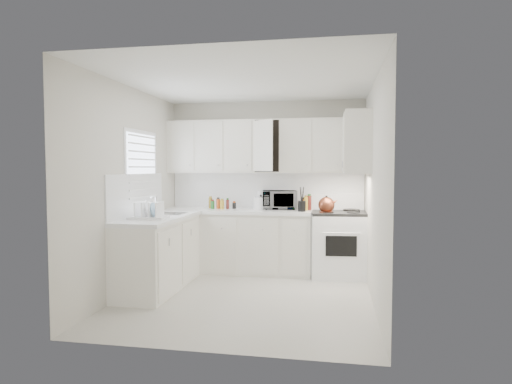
% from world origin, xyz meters
% --- Properties ---
extents(floor, '(3.20, 3.20, 0.00)m').
position_xyz_m(floor, '(0.00, 0.00, 0.00)').
color(floor, beige).
rests_on(floor, ground).
extents(ceiling, '(3.20, 3.20, 0.00)m').
position_xyz_m(ceiling, '(0.00, 0.00, 2.60)').
color(ceiling, white).
rests_on(ceiling, ground).
extents(wall_back, '(3.00, 0.00, 3.00)m').
position_xyz_m(wall_back, '(0.00, 1.60, 1.30)').
color(wall_back, beige).
rests_on(wall_back, ground).
extents(wall_front, '(3.00, 0.00, 3.00)m').
position_xyz_m(wall_front, '(0.00, -1.60, 1.30)').
color(wall_front, beige).
rests_on(wall_front, ground).
extents(wall_left, '(0.00, 3.20, 3.20)m').
position_xyz_m(wall_left, '(-1.50, 0.00, 1.30)').
color(wall_left, beige).
rests_on(wall_left, ground).
extents(wall_right, '(0.00, 3.20, 3.20)m').
position_xyz_m(wall_right, '(1.50, 0.00, 1.30)').
color(wall_right, beige).
rests_on(wall_right, ground).
extents(window_blinds, '(0.06, 0.96, 1.06)m').
position_xyz_m(window_blinds, '(-1.48, 0.35, 1.55)').
color(window_blinds, white).
rests_on(window_blinds, wall_left).
extents(lower_cabinets_back, '(2.22, 0.60, 0.90)m').
position_xyz_m(lower_cabinets_back, '(-0.39, 1.30, 0.45)').
color(lower_cabinets_back, beige).
rests_on(lower_cabinets_back, floor).
extents(lower_cabinets_left, '(0.60, 1.60, 0.90)m').
position_xyz_m(lower_cabinets_left, '(-1.20, 0.20, 0.45)').
color(lower_cabinets_left, beige).
rests_on(lower_cabinets_left, floor).
extents(countertop_back, '(2.24, 0.64, 0.05)m').
position_xyz_m(countertop_back, '(-0.39, 1.29, 0.93)').
color(countertop_back, silver).
rests_on(countertop_back, lower_cabinets_back).
extents(countertop_left, '(0.64, 1.62, 0.05)m').
position_xyz_m(countertop_left, '(-1.19, 0.20, 0.93)').
color(countertop_left, silver).
rests_on(countertop_left, lower_cabinets_left).
extents(backsplash_back, '(2.98, 0.02, 0.55)m').
position_xyz_m(backsplash_back, '(0.00, 1.59, 1.23)').
color(backsplash_back, silver).
rests_on(backsplash_back, wall_back).
extents(backsplash_left, '(0.02, 1.60, 0.55)m').
position_xyz_m(backsplash_left, '(-1.49, 0.20, 1.23)').
color(backsplash_left, silver).
rests_on(backsplash_left, wall_left).
extents(upper_cabinets_back, '(3.00, 0.33, 0.80)m').
position_xyz_m(upper_cabinets_back, '(0.00, 1.44, 1.50)').
color(upper_cabinets_back, beige).
rests_on(upper_cabinets_back, wall_back).
extents(upper_cabinets_right, '(0.33, 0.90, 0.80)m').
position_xyz_m(upper_cabinets_right, '(1.33, 0.82, 1.50)').
color(upper_cabinets_right, beige).
rests_on(upper_cabinets_right, wall_right).
extents(sink, '(0.42, 0.38, 0.30)m').
position_xyz_m(sink, '(-1.19, 0.55, 1.07)').
color(sink, gray).
rests_on(sink, countertop_left).
extents(stove, '(0.84, 0.71, 1.21)m').
position_xyz_m(stove, '(1.12, 1.25, 0.61)').
color(stove, white).
rests_on(stove, floor).
extents(tea_kettle, '(0.29, 0.25, 0.26)m').
position_xyz_m(tea_kettle, '(0.94, 1.09, 1.07)').
color(tea_kettle, maroon).
rests_on(tea_kettle, stove).
extents(frying_pan, '(0.37, 0.47, 0.04)m').
position_xyz_m(frying_pan, '(1.30, 1.41, 0.96)').
color(frying_pan, black).
rests_on(frying_pan, stove).
extents(microwave, '(0.55, 0.36, 0.35)m').
position_xyz_m(microwave, '(0.23, 1.45, 1.12)').
color(microwave, gray).
rests_on(microwave, countertop_back).
extents(rice_cooker, '(0.26, 0.26, 0.22)m').
position_xyz_m(rice_cooker, '(-0.05, 1.38, 1.06)').
color(rice_cooker, white).
rests_on(rice_cooker, countertop_back).
extents(paper_towel, '(0.12, 0.12, 0.27)m').
position_xyz_m(paper_towel, '(-0.06, 1.49, 1.08)').
color(paper_towel, white).
rests_on(paper_towel, countertop_back).
extents(utensil_crock, '(0.14, 0.14, 0.37)m').
position_xyz_m(utensil_crock, '(0.59, 1.16, 1.13)').
color(utensil_crock, black).
rests_on(utensil_crock, countertop_back).
extents(dish_rack, '(0.46, 0.36, 0.24)m').
position_xyz_m(dish_rack, '(-1.21, -0.08, 1.07)').
color(dish_rack, white).
rests_on(dish_rack, countertop_left).
extents(spice_left_0, '(0.06, 0.06, 0.13)m').
position_xyz_m(spice_left_0, '(-0.85, 1.42, 1.02)').
color(spice_left_0, olive).
rests_on(spice_left_0, countertop_back).
extents(spice_left_1, '(0.06, 0.06, 0.13)m').
position_xyz_m(spice_left_1, '(-0.78, 1.33, 1.02)').
color(spice_left_1, '#226626').
rests_on(spice_left_1, countertop_back).
extents(spice_left_2, '(0.06, 0.06, 0.13)m').
position_xyz_m(spice_left_2, '(-0.70, 1.42, 1.02)').
color(spice_left_2, '#DA551D').
rests_on(spice_left_2, countertop_back).
extents(spice_left_3, '(0.06, 0.06, 0.13)m').
position_xyz_m(spice_left_3, '(-0.62, 1.33, 1.02)').
color(spice_left_3, gold).
rests_on(spice_left_3, countertop_back).
extents(spice_left_4, '(0.06, 0.06, 0.13)m').
position_xyz_m(spice_left_4, '(-0.55, 1.42, 1.02)').
color(spice_left_4, maroon).
rests_on(spice_left_4, countertop_back).
extents(spice_left_5, '(0.06, 0.06, 0.13)m').
position_xyz_m(spice_left_5, '(-0.47, 1.33, 1.02)').
color(spice_left_5, black).
rests_on(spice_left_5, countertop_back).
extents(sauce_right_0, '(0.06, 0.06, 0.19)m').
position_xyz_m(sauce_right_0, '(0.58, 1.46, 1.05)').
color(sauce_right_0, '#DA551D').
rests_on(sauce_right_0, countertop_back).
extents(sauce_right_1, '(0.06, 0.06, 0.19)m').
position_xyz_m(sauce_right_1, '(0.64, 1.40, 1.05)').
color(sauce_right_1, gold).
rests_on(sauce_right_1, countertop_back).
extents(sauce_right_2, '(0.06, 0.06, 0.19)m').
position_xyz_m(sauce_right_2, '(0.69, 1.46, 1.05)').
color(sauce_right_2, maroon).
rests_on(sauce_right_2, countertop_back).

